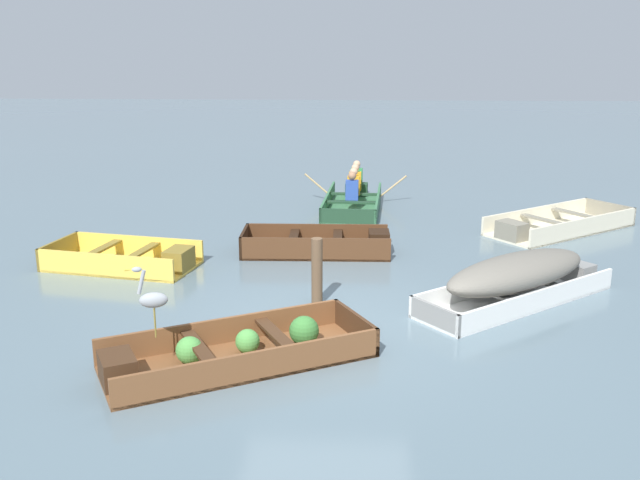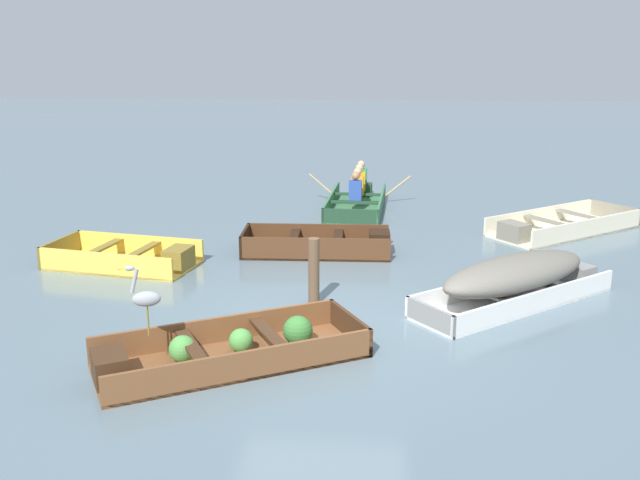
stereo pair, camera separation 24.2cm
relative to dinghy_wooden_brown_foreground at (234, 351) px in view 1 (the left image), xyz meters
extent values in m
plane|color=slate|center=(1.01, 1.20, -0.14)|extent=(80.00, 80.00, 0.00)
cube|color=brown|center=(0.06, 0.00, -0.12)|extent=(3.32, 2.51, 0.04)
cube|color=brown|center=(0.32, -0.48, 0.04)|extent=(2.80, 1.54, 0.36)
cube|color=brown|center=(-0.21, 0.49, 0.04)|extent=(2.80, 1.54, 0.36)
cube|color=#3F2716|center=(1.42, 0.74, 0.04)|extent=(0.59, 1.04, 0.36)
cube|color=#3F2716|center=(-1.17, -0.66, 0.06)|extent=(0.56, 0.63, 0.32)
cube|color=#3F2716|center=(-0.36, -0.22, 0.13)|extent=(0.64, 1.00, 0.04)
cube|color=#3F2716|center=(0.47, 0.23, 0.13)|extent=(0.64, 1.00, 0.04)
sphere|color=#4C9342|center=(-0.50, -0.13, 0.06)|extent=(0.32, 0.32, 0.32)
sphere|color=#4C9342|center=(0.13, 0.20, 0.05)|extent=(0.29, 0.29, 0.29)
sphere|color=#387533|center=(0.79, 0.47, 0.08)|extent=(0.37, 0.37, 0.37)
cube|color=#E5BC47|center=(-2.53, 3.60, -0.12)|extent=(2.63, 1.64, 0.04)
cube|color=#E5BC47|center=(-2.42, 4.17, 0.05)|extent=(2.41, 0.51, 0.39)
cube|color=#E5BC47|center=(-2.64, 3.04, 0.05)|extent=(2.41, 0.51, 0.39)
cube|color=olive|center=(-3.70, 3.83, 0.05)|extent=(0.28, 1.18, 0.39)
cube|color=olive|center=(-1.51, 3.40, 0.07)|extent=(0.46, 0.60, 0.35)
cube|color=olive|center=(-2.17, 3.53, 0.15)|extent=(0.37, 1.11, 0.04)
cube|color=olive|center=(-2.89, 3.67, 0.15)|extent=(0.37, 1.11, 0.04)
cube|color=white|center=(3.74, 2.24, -0.12)|extent=(3.18, 2.82, 0.04)
cube|color=white|center=(3.46, 2.58, 0.02)|extent=(2.63, 2.14, 0.32)
cube|color=white|center=(4.01, 1.90, 0.02)|extent=(2.63, 2.14, 0.32)
cube|color=gray|center=(2.45, 1.21, 0.02)|extent=(0.62, 0.75, 0.32)
cube|color=gray|center=(4.90, 3.18, 0.03)|extent=(0.54, 0.55, 0.29)
cube|color=gray|center=(4.13, 2.56, 0.10)|extent=(0.64, 0.74, 0.04)
cube|color=gray|center=(3.35, 1.93, 0.10)|extent=(0.64, 0.74, 0.04)
ellipsoid|color=#6B665B|center=(3.74, 2.24, 0.32)|extent=(2.68, 2.41, 0.49)
cube|color=beige|center=(5.50, 6.50, -0.12)|extent=(3.32, 2.92, 0.04)
cube|color=beige|center=(5.86, 6.03, 0.05)|extent=(2.61, 1.99, 0.38)
cube|color=beige|center=(5.15, 6.96, 0.05)|extent=(2.61, 1.99, 0.38)
cube|color=gray|center=(6.77, 7.46, 0.05)|extent=(0.77, 1.00, 0.38)
cube|color=gray|center=(4.36, 5.63, 0.06)|extent=(0.62, 0.65, 0.34)
cube|color=gray|center=(5.12, 6.20, 0.14)|extent=(0.80, 0.99, 0.04)
cube|color=gray|center=(5.89, 6.79, 0.14)|extent=(0.80, 0.99, 0.04)
cube|color=#4C2D19|center=(0.68, 4.61, -0.12)|extent=(2.65, 1.10, 0.04)
cube|color=#4C2D19|center=(0.67, 5.11, 0.06)|extent=(2.62, 0.12, 0.41)
cube|color=#4C2D19|center=(0.69, 4.12, 0.06)|extent=(2.62, 0.12, 0.41)
cube|color=black|center=(-0.61, 4.58, 0.06)|extent=(0.08, 1.04, 0.41)
cube|color=black|center=(1.81, 4.64, 0.09)|extent=(0.37, 0.48, 0.37)
cube|color=black|center=(1.07, 4.62, 0.17)|extent=(0.18, 0.94, 0.04)
cube|color=black|center=(0.29, 4.60, 0.17)|extent=(0.18, 0.94, 0.04)
cube|color=#387047|center=(1.30, 8.19, -0.12)|extent=(1.37, 3.11, 0.04)
cube|color=#387047|center=(0.73, 8.22, 0.03)|extent=(0.23, 3.04, 0.34)
cube|color=#387047|center=(1.87, 8.16, 0.03)|extent=(0.23, 3.04, 0.34)
cube|color=#1E3D27|center=(1.22, 6.69, 0.03)|extent=(1.19, 0.12, 0.34)
cube|color=#1E3D27|center=(1.38, 9.53, 0.05)|extent=(0.56, 0.39, 0.31)
cube|color=#1E3D27|center=(1.33, 8.64, 0.11)|extent=(1.10, 0.22, 0.04)
cube|color=#1E3D27|center=(1.28, 7.73, 0.11)|extent=(1.10, 0.22, 0.04)
cube|color=#2D4CA5|center=(1.29, 7.92, 0.35)|extent=(0.29, 0.20, 0.44)
sphere|color=#9E7051|center=(1.29, 7.92, 0.67)|extent=(0.18, 0.18, 0.18)
cube|color=orange|center=(1.32, 8.45, 0.35)|extent=(0.29, 0.20, 0.44)
sphere|color=tan|center=(1.32, 8.45, 0.67)|extent=(0.18, 0.18, 0.18)
cube|color=orange|center=(1.35, 8.99, 0.35)|extent=(0.29, 0.20, 0.44)
sphere|color=tan|center=(1.35, 8.99, 0.67)|extent=(0.18, 0.18, 0.18)
cube|color=#338C4C|center=(1.38, 9.52, 0.35)|extent=(0.29, 0.20, 0.44)
sphere|color=tan|center=(1.38, 9.52, 0.67)|extent=(0.18, 0.18, 0.18)
cylinder|color=tan|center=(0.45, 9.04, 0.25)|extent=(0.64, 0.08, 0.55)
cylinder|color=tan|center=(2.25, 8.93, 0.25)|extent=(0.64, 0.08, 0.55)
cylinder|color=olive|center=(-0.85, -0.26, 0.44)|extent=(0.02, 0.02, 0.35)
cylinder|color=olive|center=(-0.86, -0.20, 0.44)|extent=(0.02, 0.02, 0.35)
ellipsoid|color=#93999E|center=(-0.85, -0.23, 0.71)|extent=(0.34, 0.21, 0.18)
cylinder|color=#93999E|center=(-0.97, -0.26, 0.93)|extent=(0.12, 0.07, 0.28)
ellipsoid|color=#93999E|center=(-1.01, -0.27, 1.08)|extent=(0.12, 0.08, 0.06)
cone|color=gold|center=(-1.09, -0.29, 1.08)|extent=(0.10, 0.05, 0.02)
cylinder|color=brown|center=(0.86, 2.02, 0.35)|extent=(0.16, 0.16, 0.98)
camera|label=1|loc=(1.44, -7.66, 3.49)|focal=40.00mm
camera|label=2|loc=(1.68, -7.65, 3.49)|focal=40.00mm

